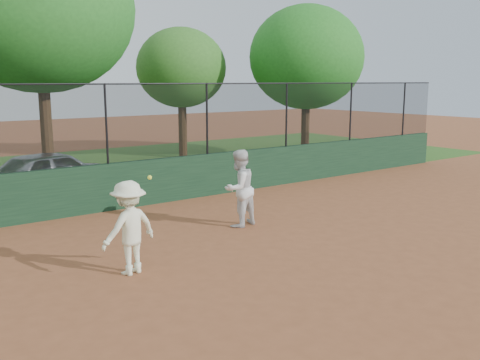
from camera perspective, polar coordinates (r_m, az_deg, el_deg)
ground at (r=9.41m, az=4.24°, el=-9.72°), size 80.00×80.00×0.00m
back_wall at (r=14.16m, az=-11.93°, el=-0.50°), size 26.00×0.20×1.20m
grass_strip at (r=19.79m, az=-19.30°, el=0.48°), size 36.00×12.00×0.01m
parked_car at (r=16.00m, az=-19.24°, el=0.67°), size 4.25×2.55×1.35m
player_second at (r=12.02m, az=-0.10°, el=-0.89°), size 0.97×0.82×1.75m
player_main at (r=9.27m, az=-11.74°, el=-5.01°), size 1.14×0.80×1.71m
fence_assembly at (r=13.93m, az=-12.29°, el=6.10°), size 26.00×0.06×2.00m
tree_2 at (r=17.96m, az=-20.70°, el=16.75°), size 5.89×5.35×7.95m
tree_3 at (r=22.96m, az=-6.26°, el=11.78°), size 3.86×3.51×5.46m
tree_4 at (r=23.40m, az=7.14°, el=12.83°), size 5.07×4.61×6.42m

